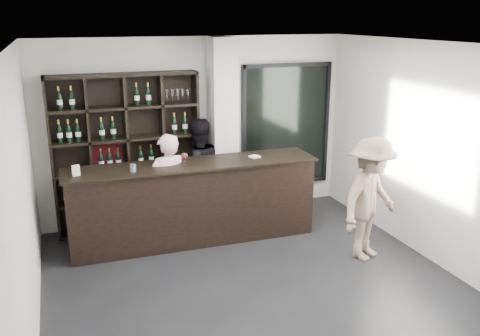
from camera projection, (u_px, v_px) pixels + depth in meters
name	position (u px, v px, depth m)	size (l,w,h in m)	color
floor	(261.00, 294.00, 6.10)	(5.00, 5.50, 0.01)	black
wine_shelf	(127.00, 153.00, 7.68)	(2.20, 0.35, 2.40)	black
structural_column	(223.00, 131.00, 8.01)	(0.40, 0.40, 2.90)	silver
glass_panel	(286.00, 126.00, 8.62)	(1.60, 0.08, 2.10)	black
tasting_counter	(194.00, 202.00, 7.38)	(3.60, 0.74, 1.19)	black
taster_pink	(168.00, 189.00, 7.30)	(0.59, 0.39, 1.62)	#FCC1D2
taster_black	(198.00, 171.00, 7.98)	(0.82, 0.64, 1.70)	black
customer	(370.00, 199.00, 6.78)	(1.10, 0.63, 1.70)	gray
wine_glass	(184.00, 159.00, 7.06)	(0.09, 0.09, 0.21)	white
spit_cup	(133.00, 168.00, 6.81)	(0.08, 0.08, 0.11)	#ADBBD0
napkin_stack	(255.00, 157.00, 7.51)	(0.13, 0.13, 0.02)	white
card_stand	(76.00, 171.00, 6.63)	(0.10, 0.05, 0.14)	white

